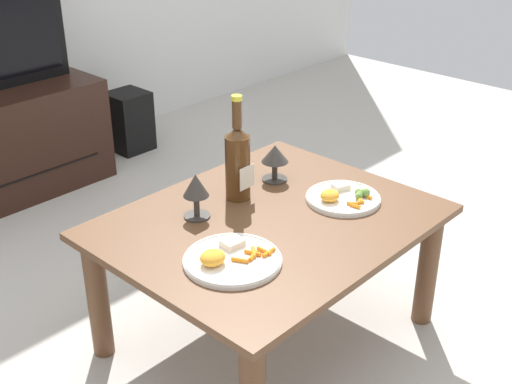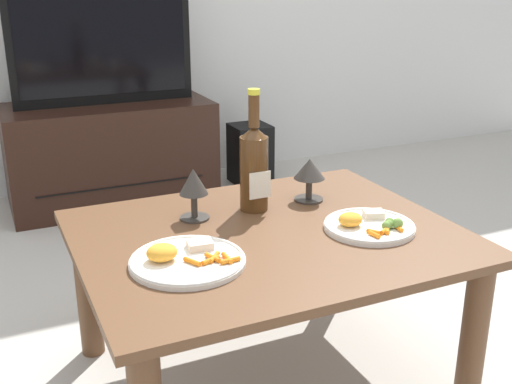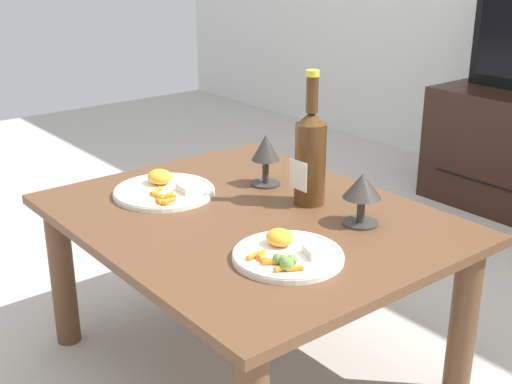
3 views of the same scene
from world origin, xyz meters
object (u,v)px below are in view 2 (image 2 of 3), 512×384
at_px(dining_table, 268,259).
at_px(goblet_left, 194,185).
at_px(goblet_right, 309,172).
at_px(dinner_plate_right, 369,225).
at_px(wine_bottle, 254,165).
at_px(tv_screen, 102,41).
at_px(floor_speaker, 250,154).
at_px(dinner_plate_left, 186,259).
at_px(tv_stand, 111,153).

distance_m(dining_table, goblet_left, 0.29).
height_order(goblet_right, dinner_plate_right, goblet_right).
bearing_deg(dining_table, wine_bottle, 77.77).
distance_m(tv_screen, floor_speaker, 1.01).
relative_size(dining_table, dinner_plate_left, 3.59).
bearing_deg(dining_table, tv_screen, 92.60).
bearing_deg(dining_table, goblet_right, 38.24).
height_order(tv_stand, goblet_left, goblet_left).
relative_size(tv_stand, goblet_left, 6.79).
relative_size(goblet_right, dinner_plate_right, 0.53).
xyz_separation_m(tv_stand, dinner_plate_right, (0.34, -1.80, 0.22)).
height_order(dining_table, goblet_left, goblet_left).
height_order(goblet_left, goblet_right, goblet_left).
bearing_deg(floor_speaker, dinner_plate_right, -103.56).
bearing_deg(floor_speaker, tv_stand, 178.89).
xyz_separation_m(tv_screen, goblet_right, (0.30, -1.52, -0.27)).
bearing_deg(goblet_right, tv_stand, 101.17).
bearing_deg(dinner_plate_right, goblet_left, 146.24).
bearing_deg(tv_screen, dining_table, -87.40).
height_order(tv_screen, floor_speaker, tv_screen).
relative_size(goblet_left, goblet_right, 1.13).
bearing_deg(tv_screen, floor_speaker, -1.18).
xyz_separation_m(dining_table, goblet_left, (-0.15, 0.18, 0.18)).
bearing_deg(dining_table, dinner_plate_right, -20.29).
relative_size(goblet_left, dinner_plate_left, 0.53).
bearing_deg(floor_speaker, goblet_right, -107.19).
xyz_separation_m(tv_screen, wine_bottle, (0.12, -1.52, -0.22)).
relative_size(tv_screen, goblet_right, 6.62).
height_order(dining_table, goblet_right, goblet_right).
height_order(tv_stand, dinner_plate_left, dinner_plate_left).
bearing_deg(tv_stand, dinner_plate_right, -79.38).
height_order(tv_stand, wine_bottle, wine_bottle).
relative_size(goblet_right, dinner_plate_left, 0.47).
height_order(wine_bottle, dinner_plate_right, wine_bottle).
distance_m(goblet_right, dinner_plate_left, 0.56).
xyz_separation_m(tv_stand, goblet_right, (0.30, -1.53, 0.30)).
xyz_separation_m(dining_table, goblet_right, (0.22, 0.18, 0.17)).
distance_m(floor_speaker, dinner_plate_left, 2.04).
relative_size(dining_table, dinner_plate_right, 4.05).
relative_size(wine_bottle, goblet_right, 2.70).
bearing_deg(tv_stand, floor_speaker, -1.36).
bearing_deg(goblet_right, dinner_plate_left, -151.12).
bearing_deg(dinner_plate_right, tv_screen, 100.63).
xyz_separation_m(floor_speaker, dinner_plate_left, (-0.96, -1.78, 0.31)).
relative_size(dining_table, tv_stand, 1.00).
distance_m(wine_bottle, goblet_right, 0.19).
bearing_deg(tv_stand, goblet_left, -92.66).
bearing_deg(goblet_left, dinner_plate_right, -33.76).
height_order(tv_screen, wine_bottle, tv_screen).
height_order(dinner_plate_left, dinner_plate_right, dinner_plate_left).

